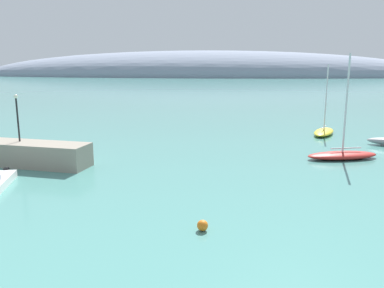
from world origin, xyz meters
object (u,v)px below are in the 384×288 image
Objects in this scene: sailboat_yellow_outer_mooring at (324,131)px; mooring_buoy_orange at (203,225)px; sailboat_red_near_shore at (342,154)px; harbor_lamp_post at (17,113)px.

sailboat_yellow_outer_mooring is 14.21× the size of mooring_buoy_orange.
sailboat_yellow_outer_mooring reaches higher than mooring_buoy_orange.
sailboat_red_near_shore is 13.50m from sailboat_yellow_outer_mooring.
harbor_lamp_post is (-30.60, -4.68, 4.33)m from sailboat_red_near_shore.
sailboat_red_near_shore is at bearing 55.16° from mooring_buoy_orange.
harbor_lamp_post is (-17.94, 13.52, 4.52)m from mooring_buoy_orange.
mooring_buoy_orange is 22.91m from harbor_lamp_post.
sailboat_yellow_outer_mooring is (1.28, 13.44, -0.03)m from sailboat_red_near_shore.
harbor_lamp_post is at bearing 143.00° from mooring_buoy_orange.
sailboat_red_near_shore reaches higher than mooring_buoy_orange.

